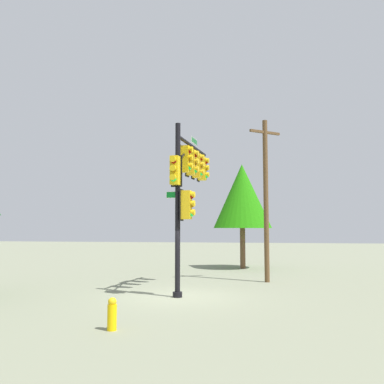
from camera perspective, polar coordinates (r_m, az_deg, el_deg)
ground_plane at (r=16.19m, az=-2.01°, el=-14.24°), size 120.00×120.00×0.00m
signal_pole_assembly at (r=17.34m, az=-0.46°, el=2.07°), size 5.07×1.19×6.70m
utility_pole at (r=20.77m, az=10.12°, el=-0.59°), size 1.19×1.50×7.98m
fire_hydrant at (r=11.26m, az=-10.91°, el=-16.13°), size 0.33×0.24×0.83m
tree_near at (r=27.54m, az=6.90°, el=-0.57°), size 3.80×3.80×6.84m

